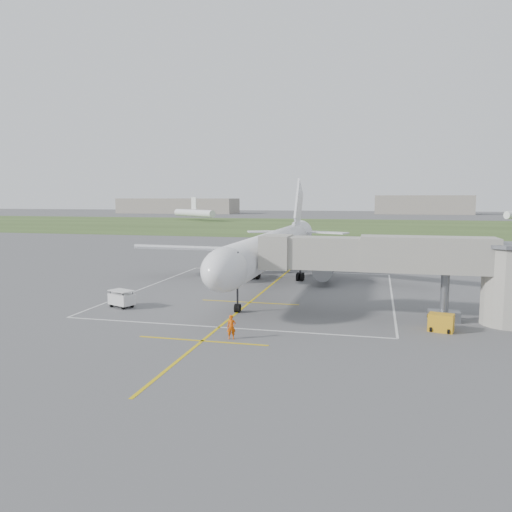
% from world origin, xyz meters
% --- Properties ---
extents(ground, '(700.00, 700.00, 0.00)m').
position_xyz_m(ground, '(0.00, 0.00, 0.00)').
color(ground, '#4E4E50').
rests_on(ground, ground).
extents(grass_strip, '(700.00, 120.00, 0.02)m').
position_xyz_m(grass_strip, '(0.00, 130.00, 0.01)').
color(grass_strip, '#344A20').
rests_on(grass_strip, ground).
extents(apron_markings, '(28.20, 60.00, 0.01)m').
position_xyz_m(apron_markings, '(0.00, -5.82, 0.01)').
color(apron_markings, gold).
rests_on(apron_markings, ground).
extents(airliner, '(38.93, 46.75, 13.52)m').
position_xyz_m(airliner, '(-0.00, 0.75, 4.39)').
color(airliner, white).
rests_on(airliner, ground).
extents(jet_bridge, '(23.40, 5.00, 7.20)m').
position_xyz_m(jet_bridge, '(15.72, -13.50, 4.74)').
color(jet_bridge, gray).
rests_on(jet_bridge, ground).
extents(gpu_unit, '(2.12, 1.72, 1.41)m').
position_xyz_m(gpu_unit, '(17.37, -17.04, 0.69)').
color(gpu_unit, gold).
rests_on(gpu_unit, ground).
extents(baggage_cart, '(2.76, 2.25, 1.66)m').
position_xyz_m(baggage_cart, '(-11.38, -15.12, 0.85)').
color(baggage_cart, silver).
rests_on(baggage_cart, ground).
extents(ramp_worker_nose, '(0.76, 0.61, 1.82)m').
position_xyz_m(ramp_worker_nose, '(1.95, -23.00, 0.91)').
color(ramp_worker_nose, '#D64E06').
rests_on(ramp_worker_nose, ground).
extents(ramp_worker_wing, '(1.13, 1.14, 1.86)m').
position_xyz_m(ramp_worker_wing, '(-4.09, 1.37, 0.93)').
color(ramp_worker_wing, '#D64106').
rests_on(ramp_worker_wing, ground).
extents(distant_hangars, '(345.00, 49.00, 12.00)m').
position_xyz_m(distant_hangars, '(-16.15, 265.19, 5.17)').
color(distant_hangars, gray).
rests_on(distant_hangars, ground).
extents(distant_aircraft, '(173.44, 34.50, 8.85)m').
position_xyz_m(distant_aircraft, '(3.11, 164.60, 3.59)').
color(distant_aircraft, white).
rests_on(distant_aircraft, ground).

